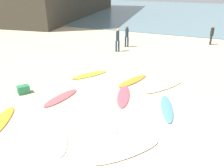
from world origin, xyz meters
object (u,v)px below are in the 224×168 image
Objects in this scene: surfboard_9 at (124,96)px; beachgoer_near at (212,34)px; surfboard_3 at (103,118)px; beach_cooler at (23,89)px; surfboard_7 at (167,108)px; surfboard_5 at (128,151)px; surfboard_6 at (164,87)px; surfboard_4 at (59,137)px; surfboard_1 at (61,98)px; surfboard_2 at (89,75)px; beachgoer_far at (127,35)px; surfboard_0 at (133,81)px; beachgoer_mid at (118,39)px.

beachgoer_near reaches higher than surfboard_9.
beach_cooler is at bearing 122.49° from surfboard_3.
surfboard_3 is 2.84m from surfboard_7.
surfboard_6 is at bearing 128.76° from surfboard_5.
surfboard_1 is at bearing -92.96° from surfboard_4.
surfboard_2 is at bearing -108.61° from surfboard_4.
surfboard_1 is at bearing -106.82° from beachgoer_far.
beachgoer_mid is at bearing -40.65° from surfboard_0.
surfboard_7 is (2.30, -2.23, -0.00)m from surfboard_0.
surfboard_2 is 4.72m from surfboard_3.
surfboard_6 reaches higher than surfboard_9.
beachgoer_mid is at bearing 102.63° from surfboard_1.
surfboard_1 reaches higher than surfboard_4.
surfboard_7 is 9.11m from beachgoer_mid.
surfboard_1 is 5.24m from surfboard_6.
surfboard_5 is 13.07m from beachgoer_far.
surfboard_7 is at bearing -79.11° from beachgoer_far.
surfboard_1 is at bearing 71.92° from surfboard_0.
surfboard_0 is 1.75m from surfboard_6.
surfboard_1 is 1.00× the size of surfboard_4.
beachgoer_far reaches higher than beachgoer_near.
surfboard_4 is 6.17m from surfboard_6.
beachgoer_far is (-2.79, 6.73, 0.92)m from surfboard_0.
surfboard_9 is (0.17, -1.87, -0.01)m from surfboard_0.
surfboard_3 is 2.18m from surfboard_5.
surfboard_0 is at bearing 61.80° from surfboard_1.
beach_cooler reaches higher than surfboard_1.
surfboard_5 is (1.59, -1.50, 0.00)m from surfboard_3.
beachgoer_near is (6.24, 10.47, 0.86)m from surfboard_2.
beachgoer_mid reaches higher than surfboard_9.
surfboard_6 is (4.36, 0.03, 0.00)m from surfboard_2.
beachgoer_near is at bearing 74.95° from surfboard_1.
surfboard_4 is at bearing -109.58° from beachgoer_mid.
surfboard_7 is 1.46× the size of beachgoer_near.
surfboard_4 is 1.30× the size of beachgoer_near.
surfboard_1 is 0.84× the size of surfboard_6.
surfboard_9 is at bearing 36.99° from surfboard_3.
beachgoer_near is 0.94× the size of beachgoer_far.
surfboard_5 is 4.32× the size of beach_cooler.
beachgoer_near reaches higher than surfboard_7.
surfboard_9 is (0.96, 3.87, 0.01)m from surfboard_4.
surfboard_4 is at bearing 59.63° from surfboard_9.
surfboard_7 is at bearing -43.37° from surfboard_6.
surfboard_3 is at bearing -22.36° from surfboard_2.
surfboard_4 is at bearing -39.19° from surfboard_2.
surfboard_1 is 10.01m from beachgoer_far.
beachgoer_mid is (-3.14, 7.01, 0.97)m from surfboard_9.
surfboard_3 is 1.93m from surfboard_4.
surfboard_1 is 2.96m from surfboard_9.
surfboard_0 is at bearing 40.45° from surfboard_3.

